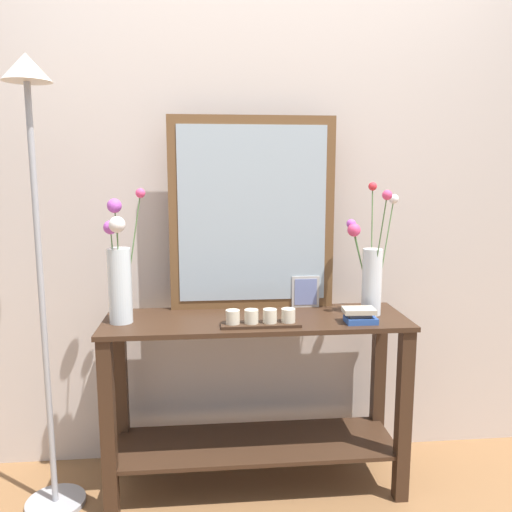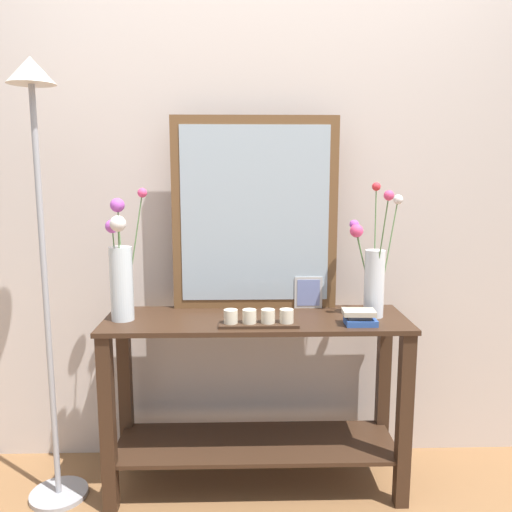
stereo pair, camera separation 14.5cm
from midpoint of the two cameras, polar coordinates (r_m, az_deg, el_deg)
name	(u,v)px [view 1 (the left image)]	position (r m, az deg, el deg)	size (l,w,h in m)	color
ground_plane	(256,486)	(2.52, -1.80, -23.91)	(7.00, 6.00, 0.02)	brown
wall_back	(249,176)	(2.43, -2.45, 8.80)	(6.40, 0.08, 2.70)	beige
console_table	(256,385)	(2.30, -1.86, -14.02)	(1.27, 0.40, 0.76)	#382316
mirror_leaning	(252,214)	(2.28, -2.21, 4.61)	(0.73, 0.03, 0.84)	brown
tall_vase_left	(119,272)	(2.17, -16.61, -1.67)	(0.16, 0.18, 0.54)	silver
vase_right	(371,270)	(2.25, 10.71, -1.49)	(0.22, 0.20, 0.56)	silver
candle_tray	(261,319)	(2.08, -1.50, -6.93)	(0.32, 0.09, 0.07)	#382316
picture_frame_small	(305,292)	(2.35, 3.69, -3.93)	(0.12, 0.01, 0.14)	#B7B2AD
book_stack	(359,315)	(2.15, 9.39, -6.45)	(0.14, 0.10, 0.06)	#2D519E
floor_lamp	(36,214)	(2.17, -24.77, 4.20)	(0.24, 0.24, 1.79)	#9E9EA3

